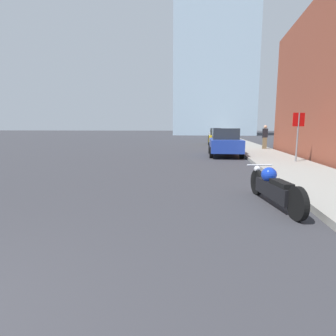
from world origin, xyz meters
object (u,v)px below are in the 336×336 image
Objects in this scene: motorcycle at (273,187)px; parked_car_blue at (225,142)px; stop_sign at (298,128)px; pedestrian at (265,137)px; parked_car_silver at (215,134)px; parked_car_white at (214,133)px; parked_car_yellow at (217,137)px.

motorcycle is 10.35m from parked_car_blue.
pedestrian is (0.13, 7.65, -0.60)m from stop_sign.
parked_car_silver is at bearing 98.93° from pedestrian.
stop_sign is (2.94, -39.56, 0.79)m from parked_car_white.
parked_car_blue is at bearing 130.55° from stop_sign.
parked_car_blue is at bearing -86.87° from parked_car_white.
parked_car_silver is at bearing 90.05° from parked_car_yellow.
motorcycle is 46.39m from parked_car_white.
pedestrian reaches higher than parked_car_blue.
parked_car_white reaches higher than parked_car_silver.
stop_sign reaches higher than parked_car_silver.
pedestrian reaches higher than parked_car_silver.
stop_sign is at bearing 57.95° from motorcycle.
parked_car_blue is 1.03× the size of parked_car_white.
pedestrian reaches higher than motorcycle.
parked_car_blue is 36.06m from parked_car_white.
parked_car_blue is 1.04× the size of parked_car_yellow.
parked_car_yellow is at bearing 101.48° from stop_sign.
parked_car_blue reaches higher than parked_car_yellow.
parked_car_silver is 27.87m from stop_sign.
parked_car_white is (0.15, 24.34, 0.07)m from parked_car_yellow.
parked_car_yellow is (-0.10, 11.72, -0.05)m from parked_car_blue.
parked_car_blue is 2.57× the size of pedestrian.
parked_car_blue is (-0.45, 10.33, 0.43)m from motorcycle.
parked_car_yellow is 8.23m from pedestrian.
parked_car_white reaches higher than parked_car_blue.
parked_car_silver is (0.07, 12.47, 0.08)m from parked_car_yellow.
parked_car_white is (0.08, 11.86, -0.00)m from parked_car_silver.
parked_car_yellow is 15.56m from stop_sign.
parked_car_yellow is 1.95× the size of stop_sign.
motorcycle is at bearing -93.62° from parked_car_silver.
pedestrian is at bearing 67.94° from motorcycle.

